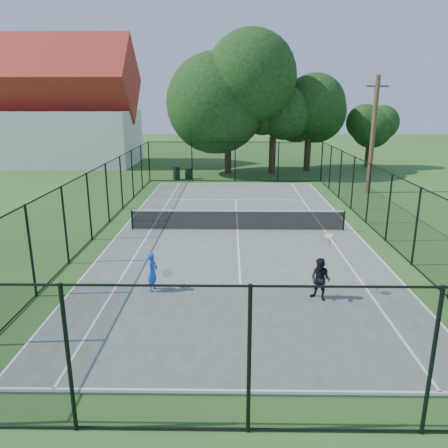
{
  "coord_description": "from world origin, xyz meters",
  "views": [
    {
      "loc": [
        -0.35,
        -19.83,
        6.02
      ],
      "look_at": [
        -0.6,
        -3.0,
        1.2
      ],
      "focal_mm": 35.0,
      "sensor_mm": 36.0,
      "label": 1
    }
  ],
  "objects_px": {
    "player_blue": "(153,272)",
    "trash_bin_left": "(176,173)",
    "utility_pole": "(373,135)",
    "tennis_net": "(238,219)",
    "player_black": "(320,279)",
    "trash_bin_right": "(189,173)"
  },
  "relations": [
    {
      "from": "player_blue",
      "to": "trash_bin_left",
      "type": "bearing_deg",
      "value": 94.76
    },
    {
      "from": "tennis_net",
      "to": "trash_bin_left",
      "type": "distance_m",
      "value": 14.44
    },
    {
      "from": "trash_bin_right",
      "to": "utility_pole",
      "type": "xyz_separation_m",
      "value": [
        12.49,
        -5.0,
        3.36
      ]
    },
    {
      "from": "player_blue",
      "to": "player_black",
      "type": "distance_m",
      "value": 5.27
    },
    {
      "from": "utility_pole",
      "to": "trash_bin_right",
      "type": "bearing_deg",
      "value": 158.19
    },
    {
      "from": "trash_bin_left",
      "to": "player_blue",
      "type": "xyz_separation_m",
      "value": [
        1.71,
        -20.57,
        0.19
      ]
    },
    {
      "from": "tennis_net",
      "to": "player_black",
      "type": "distance_m",
      "value": 7.83
    },
    {
      "from": "tennis_net",
      "to": "utility_pole",
      "type": "distance_m",
      "value": 13.04
    },
    {
      "from": "trash_bin_left",
      "to": "utility_pole",
      "type": "relative_size",
      "value": 0.14
    },
    {
      "from": "player_blue",
      "to": "player_black",
      "type": "relative_size",
      "value": 0.64
    },
    {
      "from": "trash_bin_left",
      "to": "player_black",
      "type": "distance_m",
      "value": 22.27
    },
    {
      "from": "player_blue",
      "to": "player_black",
      "type": "bearing_deg",
      "value": -6.35
    },
    {
      "from": "tennis_net",
      "to": "player_black",
      "type": "relative_size",
      "value": 4.98
    },
    {
      "from": "trash_bin_left",
      "to": "player_black",
      "type": "xyz_separation_m",
      "value": [
        6.95,
        -21.15,
        0.22
      ]
    },
    {
      "from": "trash_bin_right",
      "to": "player_black",
      "type": "relative_size",
      "value": 0.43
    },
    {
      "from": "trash_bin_left",
      "to": "trash_bin_right",
      "type": "relative_size",
      "value": 1.17
    },
    {
      "from": "tennis_net",
      "to": "utility_pole",
      "type": "height_order",
      "value": "utility_pole"
    },
    {
      "from": "trash_bin_right",
      "to": "tennis_net",
      "type": "bearing_deg",
      "value": -75.47
    },
    {
      "from": "utility_pole",
      "to": "player_blue",
      "type": "distance_m",
      "value": 19.94
    },
    {
      "from": "trash_bin_right",
      "to": "player_blue",
      "type": "xyz_separation_m",
      "value": [
        0.8,
        -20.86,
        0.26
      ]
    },
    {
      "from": "trash_bin_right",
      "to": "player_blue",
      "type": "distance_m",
      "value": 20.87
    },
    {
      "from": "utility_pole",
      "to": "player_blue",
      "type": "xyz_separation_m",
      "value": [
        -11.69,
        -15.86,
        -3.1
      ]
    }
  ]
}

